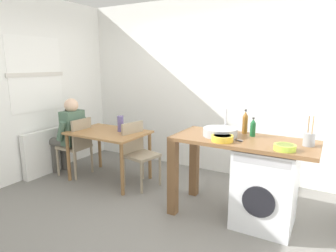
{
  "coord_description": "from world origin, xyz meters",
  "views": [
    {
      "loc": [
        1.82,
        -2.56,
        1.71
      ],
      "look_at": [
        0.1,
        0.45,
        0.97
      ],
      "focal_mm": 31.2,
      "sensor_mm": 36.0,
      "label": 1
    }
  ],
  "objects": [
    {
      "name": "chair_person_seat",
      "position": [
        -1.53,
        0.49,
        0.51
      ],
      "size": [
        0.41,
        0.41,
        0.9
      ],
      "rotation": [
        0.0,
        0.0,
        1.6
      ],
      "color": "gray",
      "rests_on": "ground_plane"
    },
    {
      "name": "ground_plane",
      "position": [
        0.0,
        0.0,
        0.0
      ],
      "size": [
        5.46,
        5.46,
        0.0
      ],
      "primitive_type": "plane",
      "color": "slate"
    },
    {
      "name": "bottle_squat_brown",
      "position": [
        1.08,
        0.63,
        1.02
      ],
      "size": [
        0.06,
        0.06,
        0.21
      ],
      "color": "#19592D",
      "rests_on": "kitchen_counter"
    },
    {
      "name": "scissors",
      "position": [
        0.97,
        0.36,
        0.92
      ],
      "size": [
        0.15,
        0.06,
        0.01
      ],
      "color": "#B2B2B7",
      "rests_on": "kitchen_counter"
    },
    {
      "name": "sink_basin",
      "position": [
        0.76,
        0.46,
        0.97
      ],
      "size": [
        0.38,
        0.38,
        0.09
      ],
      "primitive_type": "cylinder",
      "color": "#9EA0A5",
      "rests_on": "kitchen_counter"
    },
    {
      "name": "kitchen_counter",
      "position": [
        0.81,
        0.46,
        0.76
      ],
      "size": [
        1.5,
        0.68,
        0.92
      ],
      "color": "brown",
      "rests_on": "ground_plane"
    },
    {
      "name": "utensil_crock",
      "position": [
        1.65,
        0.51,
        0.99
      ],
      "size": [
        0.11,
        0.11,
        0.3
      ],
      "color": "gray",
      "rests_on": "kitchen_counter"
    },
    {
      "name": "seated_person",
      "position": [
        -1.69,
        0.49,
        0.67
      ],
      "size": [
        0.5,
        0.52,
        1.2
      ],
      "rotation": [
        0.0,
        0.0,
        1.6
      ],
      "color": "#595651",
      "rests_on": "ground_plane"
    },
    {
      "name": "mixing_bowl",
      "position": [
        0.86,
        0.26,
        0.96
      ],
      "size": [
        0.23,
        0.23,
        0.06
      ],
      "color": "gold",
      "rests_on": "kitchen_counter"
    },
    {
      "name": "washing_machine",
      "position": [
        1.29,
        0.46,
        0.43
      ],
      "size": [
        0.6,
        0.61,
        0.86
      ],
      "color": "silver",
      "rests_on": "ground_plane"
    },
    {
      "name": "wall_back",
      "position": [
        0.0,
        1.75,
        1.35
      ],
      "size": [
        4.6,
        0.1,
        2.7
      ],
      "primitive_type": "cube",
      "color": "white",
      "rests_on": "ground_plane"
    },
    {
      "name": "tap",
      "position": [
        0.76,
        0.64,
        1.06
      ],
      "size": [
        0.02,
        0.02,
        0.28
      ],
      "primitive_type": "cylinder",
      "color": "#B2B2B7",
      "rests_on": "kitchen_counter"
    },
    {
      "name": "radiator",
      "position": [
        -2.02,
        0.3,
        0.35
      ],
      "size": [
        0.1,
        0.8,
        0.7
      ],
      "primitive_type": "cube",
      "color": "white",
      "rests_on": "ground_plane"
    },
    {
      "name": "chair_opposite",
      "position": [
        -0.51,
        0.66,
        0.51
      ],
      "size": [
        0.47,
        0.47,
        0.9
      ],
      "rotation": [
        0.0,
        0.0,
        -1.78
      ],
      "color": "gray",
      "rests_on": "ground_plane"
    },
    {
      "name": "vase",
      "position": [
        -0.84,
        0.69,
        0.86
      ],
      "size": [
        0.09,
        0.09,
        0.23
      ],
      "primitive_type": "cylinder",
      "color": "slate",
      "rests_on": "dining_table"
    },
    {
      "name": "dining_table",
      "position": [
        -0.99,
        0.59,
        0.64
      ],
      "size": [
        1.1,
        0.76,
        0.74
      ],
      "color": "#9E7042",
      "rests_on": "ground_plane"
    },
    {
      "name": "bottle_tall_green",
      "position": [
        0.96,
        0.72,
        1.05
      ],
      "size": [
        0.06,
        0.06,
        0.28
      ],
      "color": "brown",
      "rests_on": "kitchen_counter"
    },
    {
      "name": "colander",
      "position": [
        1.47,
        0.24,
        0.95
      ],
      "size": [
        0.2,
        0.2,
        0.06
      ],
      "color": "#A8C63D",
      "rests_on": "kitchen_counter"
    },
    {
      "name": "wall_window_side",
      "position": [
        -2.15,
        0.0,
        1.35
      ],
      "size": [
        0.12,
        3.8,
        2.7
      ],
      "color": "white",
      "rests_on": "ground_plane"
    }
  ]
}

